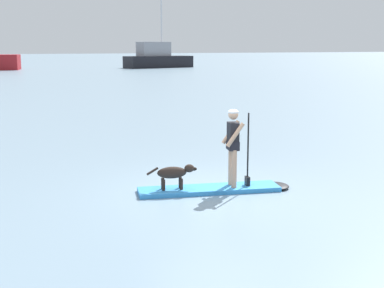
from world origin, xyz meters
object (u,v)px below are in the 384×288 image
object	(u,v)px
moored_boat_starboard	(157,58)
paddleboard	(219,189)
person_paddler	(234,142)
dog	(174,173)

from	to	relation	value
moored_boat_starboard	paddleboard	bearing A→B (deg)	-107.43
paddleboard	person_paddler	xyz separation A→B (m)	(0.31, -0.06, 1.05)
person_paddler	moored_boat_starboard	size ratio (longest dim) A/B	0.14
person_paddler	dog	distance (m)	1.47
person_paddler	paddleboard	bearing A→B (deg)	168.57
person_paddler	dog	world-z (taller)	person_paddler
paddleboard	moored_boat_starboard	bearing A→B (deg)	72.57
paddleboard	dog	bearing A→B (deg)	168.57
person_paddler	moored_boat_starboard	xyz separation A→B (m)	(19.40, 62.88, 0.30)
paddleboard	moored_boat_starboard	xyz separation A→B (m)	(19.72, 62.82, 1.35)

